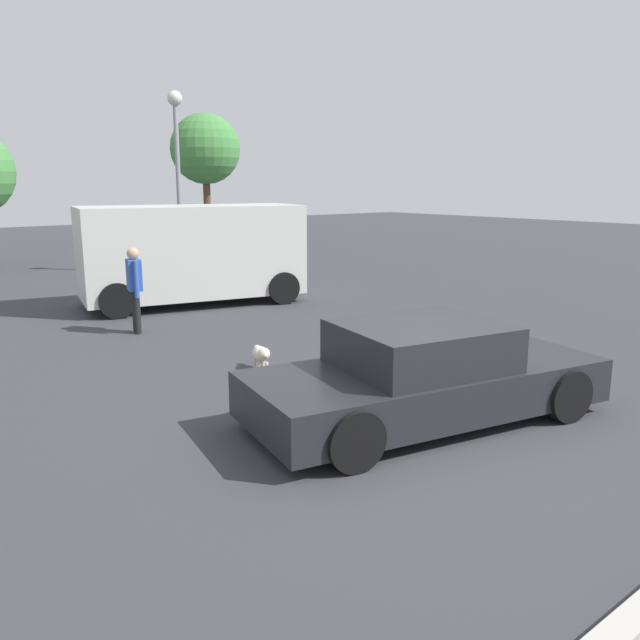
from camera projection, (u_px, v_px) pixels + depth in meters
The scene contains 7 objects.
ground_plane at pixel (421, 429), 7.44m from camera, with size 80.00×80.00×0.00m, color #38383D.
sedan_foreground at pixel (424, 376), 7.61m from camera, with size 4.61×2.58×1.20m.
dog at pixel (261, 354), 9.72m from camera, with size 0.36×0.59×0.40m.
van_white at pixel (192, 252), 14.89m from camera, with size 5.31×3.12×2.29m.
pedestrian at pixel (135, 283), 12.01m from camera, with size 0.33×0.55×1.63m.
light_post_mid at pixel (177, 149), 19.34m from camera, with size 0.44×0.44×5.48m.
tree_back_left at pixel (205, 149), 29.72m from camera, with size 3.23×3.23×5.96m.
Camera 1 is at (-5.35, -4.68, 2.80)m, focal length 35.95 mm.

